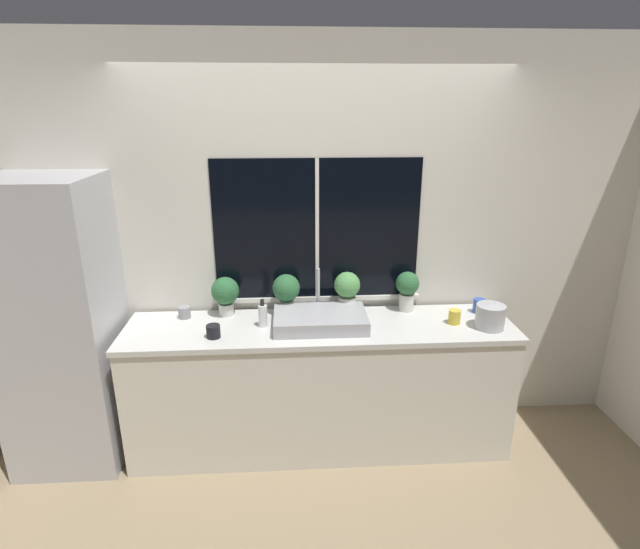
# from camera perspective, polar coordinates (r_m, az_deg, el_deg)

# --- Properties ---
(ground_plane) EXTENTS (14.00, 14.00, 0.00)m
(ground_plane) POSITION_cam_1_polar(r_m,az_deg,el_deg) (3.50, 0.33, -21.34)
(ground_plane) COLOR #937F60
(wall_back) EXTENTS (8.00, 0.09, 2.70)m
(wall_back) POSITION_cam_1_polar(r_m,az_deg,el_deg) (3.43, -0.37, 3.50)
(wall_back) COLOR silver
(wall_back) RESTS_ON ground_plane
(wall_left) EXTENTS (0.06, 7.00, 2.70)m
(wall_left) POSITION_cam_1_polar(r_m,az_deg,el_deg) (4.74, -29.47, 5.35)
(wall_left) COLOR silver
(wall_left) RESTS_ON ground_plane
(wall_right) EXTENTS (0.06, 7.00, 2.70)m
(wall_right) POSITION_cam_1_polar(r_m,az_deg,el_deg) (4.91, 26.34, 6.25)
(wall_right) COLOR silver
(wall_right) RESTS_ON ground_plane
(counter) EXTENTS (2.53, 0.59, 0.90)m
(counter) POSITION_cam_1_polar(r_m,az_deg,el_deg) (3.47, 0.01, -12.59)
(counter) COLOR silver
(counter) RESTS_ON ground_plane
(refrigerator) EXTENTS (0.66, 0.70, 1.87)m
(refrigerator) POSITION_cam_1_polar(r_m,az_deg,el_deg) (3.57, -27.40, -5.12)
(refrigerator) COLOR #B7B7BC
(refrigerator) RESTS_ON ground_plane
(sink) EXTENTS (0.60, 0.43, 0.32)m
(sink) POSITION_cam_1_polar(r_m,az_deg,el_deg) (3.23, -0.01, -5.14)
(sink) COLOR #ADADB2
(sink) RESTS_ON counter
(potted_plant_far_left) EXTENTS (0.19, 0.19, 0.27)m
(potted_plant_far_left) POSITION_cam_1_polar(r_m,az_deg,el_deg) (3.41, -10.77, -2.07)
(potted_plant_far_left) COLOR silver
(potted_plant_far_left) RESTS_ON counter
(potted_plant_center_left) EXTENTS (0.19, 0.19, 0.28)m
(potted_plant_center_left) POSITION_cam_1_polar(r_m,az_deg,el_deg) (3.38, -3.87, -1.77)
(potted_plant_center_left) COLOR silver
(potted_plant_center_left) RESTS_ON counter
(potted_plant_center_right) EXTENTS (0.18, 0.18, 0.29)m
(potted_plant_center_right) POSITION_cam_1_polar(r_m,az_deg,el_deg) (3.41, 3.12, -1.70)
(potted_plant_center_right) COLOR silver
(potted_plant_center_right) RESTS_ON counter
(potted_plant_far_right) EXTENTS (0.16, 0.16, 0.28)m
(potted_plant_far_right) POSITION_cam_1_polar(r_m,az_deg,el_deg) (3.48, 9.94, -1.48)
(potted_plant_far_right) COLOR silver
(potted_plant_far_right) RESTS_ON counter
(soap_bottle) EXTENTS (0.06, 0.06, 0.19)m
(soap_bottle) POSITION_cam_1_polar(r_m,az_deg,el_deg) (3.23, -6.56, -4.65)
(soap_bottle) COLOR white
(soap_bottle) RESTS_ON counter
(mug_blue) EXTENTS (0.08, 0.08, 0.10)m
(mug_blue) POSITION_cam_1_polar(r_m,az_deg,el_deg) (3.60, 17.71, -3.43)
(mug_blue) COLOR #3351AD
(mug_blue) RESTS_ON counter
(mug_black) EXTENTS (0.09, 0.09, 0.08)m
(mug_black) POSITION_cam_1_polar(r_m,az_deg,el_deg) (3.15, -12.10, -6.37)
(mug_black) COLOR black
(mug_black) RESTS_ON counter
(mug_yellow) EXTENTS (0.08, 0.08, 0.09)m
(mug_yellow) POSITION_cam_1_polar(r_m,az_deg,el_deg) (3.38, 15.11, -4.69)
(mug_yellow) COLOR gold
(mug_yellow) RESTS_ON counter
(mug_grey) EXTENTS (0.08, 0.08, 0.08)m
(mug_grey) POSITION_cam_1_polar(r_m,az_deg,el_deg) (3.47, -15.23, -4.19)
(mug_grey) COLOR gray
(mug_grey) RESTS_ON counter
(kettle) EXTENTS (0.18, 0.18, 0.17)m
(kettle) POSITION_cam_1_polar(r_m,az_deg,el_deg) (3.37, 18.89, -4.48)
(kettle) COLOR #B2B2B7
(kettle) RESTS_ON counter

